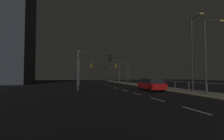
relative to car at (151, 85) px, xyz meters
name	(u,v)px	position (x,y,z in m)	size (l,w,h in m)	color
ground_plane	(123,90)	(-2.90, 2.31, -0.82)	(112.00, 112.00, 0.00)	black
sidewalk_right	(167,88)	(3.84, 2.31, -0.75)	(2.82, 77.00, 0.14)	#9E937F
lane_markings_center	(116,88)	(-2.90, 5.81, -0.82)	(0.14, 50.00, 0.01)	silver
lane_edge_line	(142,87)	(2.18, 7.31, -0.82)	(0.14, 53.00, 0.01)	gold
car	(151,85)	(0.00, 0.00, 0.00)	(1.98, 4.46, 1.57)	#B71414
traffic_light_mid_left	(121,69)	(1.54, 17.49, 2.77)	(2.91, 0.35, 4.96)	#2D3033
traffic_light_mid_right	(94,63)	(-6.86, 2.83, 2.86)	(4.67, 0.90, 5.16)	#4C4C51
traffic_light_far_left	(120,67)	(1.03, 16.68, 3.30)	(4.50, 0.74, 5.61)	#38383D
traffic_light_far_right	(84,69)	(-7.23, 17.86, 2.75)	(3.34, 0.41, 5.11)	#4C4C51
traffic_light_far_center	(113,70)	(0.73, 22.56, 2.78)	(4.55, 0.59, 4.85)	#4C4C51
traffic_light_near_left	(90,67)	(-6.37, 12.59, 2.91)	(4.81, 0.34, 5.23)	#4C4C51
street_lamp_corner	(194,47)	(3.74, -2.95, 4.33)	(0.69, 2.05, 8.46)	#2D3033
street_lamp_median	(78,65)	(-8.75, 12.70, 3.27)	(0.59, 1.90, 6.74)	#38383D
street_lamp_mid_block	(208,49)	(3.00, -5.56, 3.62)	(1.73, 0.90, 7.16)	#2D3033
barrier_fence	(219,86)	(5.10, -4.69, 0.05)	(0.09, 25.09, 0.98)	#59595E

